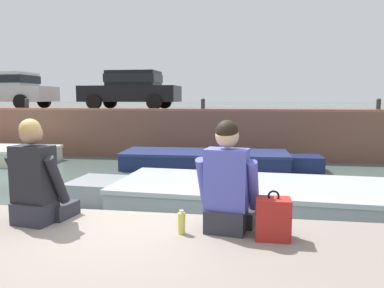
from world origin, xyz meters
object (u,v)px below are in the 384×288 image
at_px(mooring_bollard_east, 379,105).
at_px(person_seated_left, 37,183).
at_px(boat_moored_central_navy, 213,160).
at_px(motorboat_passing, 250,197).
at_px(bottle_drink, 182,223).
at_px(person_seated_right, 228,188).
at_px(backpack_on_ledge, 273,219).
at_px(mooring_bollard_mid, 203,104).
at_px(car_leftmost_silver, 6,89).
at_px(mooring_bollard_west, 27,104).
at_px(car_left_inner_black, 132,88).

distance_m(mooring_bollard_east, person_seated_left, 11.64).
bearing_deg(boat_moored_central_navy, motorboat_passing, -74.74).
bearing_deg(bottle_drink, boat_moored_central_navy, 93.73).
relative_size(boat_moored_central_navy, person_seated_right, 6.17).
bearing_deg(backpack_on_ledge, person_seated_left, 177.31).
distance_m(boat_moored_central_navy, bottle_drink, 8.16).
distance_m(mooring_bollard_mid, mooring_bollard_east, 5.77).
bearing_deg(boat_moored_central_navy, person_seated_left, -96.05).
bearing_deg(car_leftmost_silver, mooring_bollard_west, -41.17).
xyz_separation_m(car_left_inner_black, person_seated_left, (2.88, -11.77, -1.17)).
distance_m(mooring_bollard_west, bottle_drink, 12.71).
bearing_deg(car_leftmost_silver, boat_moored_central_navy, -21.95).
bearing_deg(motorboat_passing, person_seated_left, -116.82).
height_order(mooring_bollard_west, mooring_bollard_mid, same).
bearing_deg(mooring_bollard_mid, car_left_inner_black, 149.67).
distance_m(person_seated_right, bottle_drink, 0.50).
relative_size(motorboat_passing, mooring_bollard_mid, 15.54).
bearing_deg(backpack_on_ledge, mooring_bollard_west, 130.44).
height_order(motorboat_passing, car_left_inner_black, car_left_inner_black).
height_order(car_leftmost_silver, bottle_drink, car_leftmost_silver).
distance_m(mooring_bollard_west, person_seated_right, 12.81).
relative_size(mooring_bollard_mid, person_seated_left, 0.46).
bearing_deg(mooring_bollard_mid, mooring_bollard_west, 180.00).
xyz_separation_m(person_seated_left, bottle_drink, (1.38, -0.11, -0.28)).
height_order(mooring_bollard_west, backpack_on_ledge, mooring_bollard_west).
xyz_separation_m(person_seated_right, backpack_on_ledge, (0.38, -0.16, -0.20)).
distance_m(motorboat_passing, mooring_bollard_mid, 6.47).
bearing_deg(boat_moored_central_navy, person_seated_right, -83.49).
xyz_separation_m(mooring_bollard_east, bottle_drink, (-4.69, -10.02, -0.84)).
height_order(boat_moored_central_navy, person_seated_left, person_seated_left).
bearing_deg(car_leftmost_silver, person_seated_right, -48.73).
xyz_separation_m(car_leftmost_silver, backpack_on_ledge, (10.66, -11.87, -1.38)).
xyz_separation_m(mooring_bollard_west, backpack_on_ledge, (8.54, -10.02, -0.77)).
height_order(boat_moored_central_navy, bottle_drink, bottle_drink).
bearing_deg(motorboat_passing, boat_moored_central_navy, 105.26).
relative_size(motorboat_passing, bottle_drink, 33.91).
xyz_separation_m(boat_moored_central_navy, car_leftmost_silver, (-9.37, 3.78, 2.26)).
relative_size(motorboat_passing, backpack_on_ledge, 16.95).
height_order(car_left_inner_black, person_seated_left, car_left_inner_black).
relative_size(boat_moored_central_navy, car_left_inner_black, 1.50).
relative_size(mooring_bollard_west, mooring_bollard_mid, 1.00).
relative_size(mooring_bollard_mid, backpack_on_ledge, 1.09).
xyz_separation_m(mooring_bollard_mid, bottle_drink, (1.08, -10.02, -0.84)).
height_order(bottle_drink, backpack_on_ledge, backpack_on_ledge).
xyz_separation_m(mooring_bollard_mid, mooring_bollard_east, (5.77, 0.00, 0.00)).
relative_size(car_leftmost_silver, mooring_bollard_east, 9.42).
bearing_deg(car_left_inner_black, car_leftmost_silver, 179.99).
xyz_separation_m(mooring_bollard_west, mooring_bollard_mid, (6.70, 0.00, 0.00)).
distance_m(car_leftmost_silver, mooring_bollard_east, 14.72).
distance_m(car_left_inner_black, mooring_bollard_west, 4.03).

